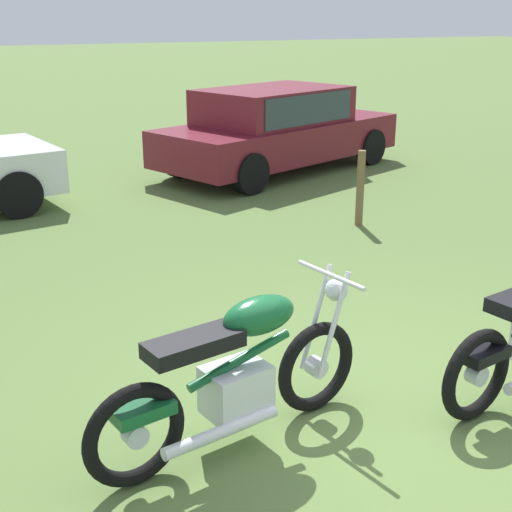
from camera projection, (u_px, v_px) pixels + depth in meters
The scene contains 4 objects.
ground_plane at pixel (394, 417), 4.83m from camera, with size 120.00×120.00×0.00m, color #567038.
motorcycle_green at pixel (237, 375), 4.40m from camera, with size 2.02×0.75×1.02m.
car_burgundy at pixel (277, 125), 12.03m from camera, with size 4.84×3.16×1.43m.
fence_post_wooden at pixel (360, 188), 9.03m from camera, with size 0.10×0.10×0.98m, color brown.
Camera 1 is at (-2.73, -3.33, 2.64)m, focal length 49.26 mm.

